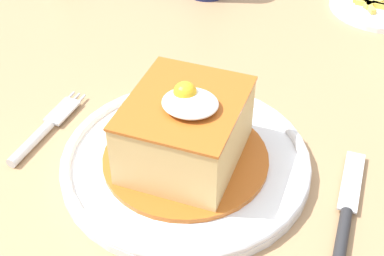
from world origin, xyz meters
TOP-DOWN VIEW (x-y plane):
  - dining_table at (0.00, 0.00)m, footprint 1.22×1.07m
  - main_plate at (0.03, -0.13)m, footprint 0.27×0.27m
  - sandwich_meal at (0.03, -0.13)m, footprint 0.18×0.18m
  - fork at (-0.15, -0.14)m, footprint 0.02×0.14m
  - knife at (0.21, -0.15)m, footprint 0.02×0.17m
  - side_plate_fries at (0.20, 0.33)m, footprint 0.17×0.17m

SIDE VIEW (x-z plane):
  - dining_table at x=0.00m, z-range 0.27..0.99m
  - side_plate_fries at x=0.20m, z-range 0.72..0.74m
  - fork at x=-0.15m, z-range 0.72..0.74m
  - knife at x=0.21m, z-range 0.72..0.74m
  - main_plate at x=0.03m, z-range 0.72..0.74m
  - sandwich_meal at x=0.03m, z-range 0.72..0.82m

